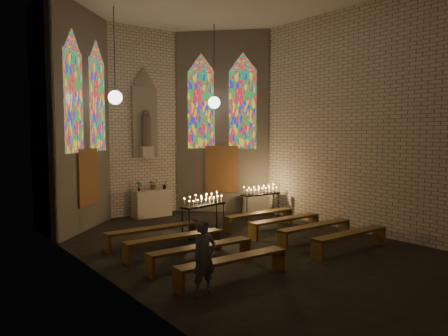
{
  "coord_description": "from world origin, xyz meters",
  "views": [
    {
      "loc": [
        -7.38,
        -9.01,
        3.07
      ],
      "look_at": [
        0.1,
        1.08,
        2.08
      ],
      "focal_mm": 35.0,
      "sensor_mm": 36.0,
      "label": 1
    }
  ],
  "objects_px": {
    "aisle_flower_pot": "(195,225)",
    "votive_stand_right": "(261,192)",
    "altar": "(152,203)",
    "visitor": "(204,257)",
    "votive_stand_left": "(204,202)"
  },
  "relations": [
    {
      "from": "altar",
      "to": "votive_stand_right",
      "type": "height_order",
      "value": "votive_stand_right"
    },
    {
      "from": "altar",
      "to": "votive_stand_left",
      "type": "height_order",
      "value": "votive_stand_left"
    },
    {
      "from": "aisle_flower_pot",
      "to": "votive_stand_left",
      "type": "height_order",
      "value": "votive_stand_left"
    },
    {
      "from": "altar",
      "to": "aisle_flower_pot",
      "type": "height_order",
      "value": "altar"
    },
    {
      "from": "altar",
      "to": "votive_stand_right",
      "type": "relative_size",
      "value": 0.9
    },
    {
      "from": "altar",
      "to": "visitor",
      "type": "relative_size",
      "value": 0.97
    },
    {
      "from": "aisle_flower_pot",
      "to": "visitor",
      "type": "relative_size",
      "value": 0.32
    },
    {
      "from": "votive_stand_left",
      "to": "altar",
      "type": "bearing_deg",
      "value": 76.81
    },
    {
      "from": "votive_stand_left",
      "to": "votive_stand_right",
      "type": "xyz_separation_m",
      "value": [
        3.1,
        0.93,
        -0.03
      ]
    },
    {
      "from": "altar",
      "to": "votive_stand_left",
      "type": "relative_size",
      "value": 0.86
    },
    {
      "from": "altar",
      "to": "visitor",
      "type": "xyz_separation_m",
      "value": [
        -2.83,
        -7.7,
        0.22
      ]
    },
    {
      "from": "aisle_flower_pot",
      "to": "votive_stand_right",
      "type": "distance_m",
      "value": 3.23
    },
    {
      "from": "votive_stand_right",
      "to": "aisle_flower_pot",
      "type": "bearing_deg",
      "value": -168.53
    },
    {
      "from": "altar",
      "to": "aisle_flower_pot",
      "type": "distance_m",
      "value": 3.17
    },
    {
      "from": "aisle_flower_pot",
      "to": "votive_stand_left",
      "type": "distance_m",
      "value": 0.9
    }
  ]
}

